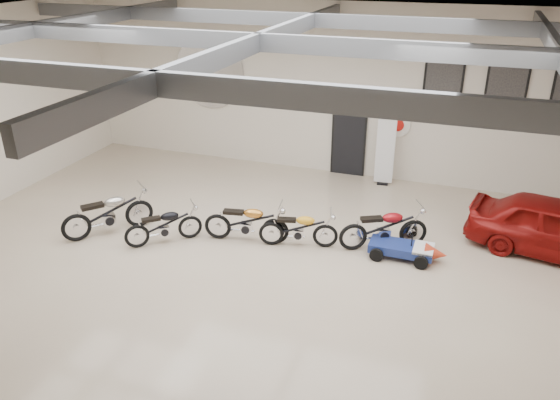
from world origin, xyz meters
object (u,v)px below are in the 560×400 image
(vintage_car, at_px, (559,228))
(go_kart, at_px, (408,246))
(motorcycle_gold, at_px, (246,221))
(motorcycle_black, at_px, (163,225))
(motorcycle_silver, at_px, (108,213))
(motorcycle_red, at_px, (384,227))
(motorcycle_yellow, at_px, (298,228))
(banner_stand, at_px, (385,153))

(vintage_car, bearing_deg, go_kart, 123.91)
(motorcycle_gold, bearing_deg, motorcycle_black, -168.06)
(motorcycle_silver, height_order, go_kart, motorcycle_silver)
(motorcycle_gold, distance_m, motorcycle_red, 3.17)
(motorcycle_yellow, xyz_separation_m, go_kart, (2.46, 0.26, -0.15))
(motorcycle_black, distance_m, vintage_car, 8.90)
(motorcycle_gold, height_order, motorcycle_yellow, motorcycle_gold)
(motorcycle_gold, xyz_separation_m, motorcycle_red, (3.08, 0.75, 0.02))
(motorcycle_black, relative_size, go_kart, 1.03)
(motorcycle_black, relative_size, motorcycle_yellow, 0.99)
(motorcycle_silver, bearing_deg, motorcycle_red, -36.26)
(banner_stand, distance_m, motorcycle_yellow, 4.51)
(motorcycle_silver, distance_m, motorcycle_black, 1.49)
(motorcycle_black, bearing_deg, motorcycle_red, -24.53)
(motorcycle_silver, bearing_deg, banner_stand, -7.04)
(banner_stand, distance_m, vintage_car, 5.14)
(motorcycle_silver, distance_m, motorcycle_red, 6.52)
(motorcycle_yellow, bearing_deg, motorcycle_silver, 177.22)
(banner_stand, height_order, motorcycle_red, banner_stand)
(motorcycle_red, xyz_separation_m, go_kart, (0.61, -0.31, -0.22))
(motorcycle_gold, distance_m, motorcycle_yellow, 1.23)
(motorcycle_red, bearing_deg, motorcycle_silver, 165.70)
(motorcycle_yellow, height_order, vintage_car, vintage_car)
(motorcycle_black, distance_m, motorcycle_gold, 1.92)
(motorcycle_silver, relative_size, motorcycle_yellow, 1.20)
(motorcycle_yellow, bearing_deg, motorcycle_gold, 173.60)
(motorcycle_black, relative_size, motorcycle_gold, 0.90)
(motorcycle_black, xyz_separation_m, motorcycle_gold, (1.78, 0.72, 0.05))
(banner_stand, xyz_separation_m, motorcycle_silver, (-5.70, -5.24, -0.41))
(motorcycle_gold, distance_m, vintage_car, 6.99)
(motorcycle_silver, height_order, motorcycle_yellow, motorcycle_silver)
(motorcycle_gold, distance_m, go_kart, 3.71)
(motorcycle_gold, height_order, vintage_car, vintage_car)
(motorcycle_yellow, height_order, go_kart, motorcycle_yellow)
(motorcycle_silver, xyz_separation_m, motorcycle_yellow, (4.48, 0.93, -0.09))
(motorcycle_silver, bearing_deg, motorcycle_yellow, -37.89)
(vintage_car, bearing_deg, motorcycle_yellow, 116.82)
(motorcycle_silver, xyz_separation_m, go_kart, (6.95, 1.19, -0.25))
(banner_stand, bearing_deg, motorcycle_gold, -123.56)
(motorcycle_silver, bearing_deg, vintage_car, -35.64)
(banner_stand, relative_size, motorcycle_yellow, 1.08)
(motorcycle_silver, relative_size, vintage_car, 0.55)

